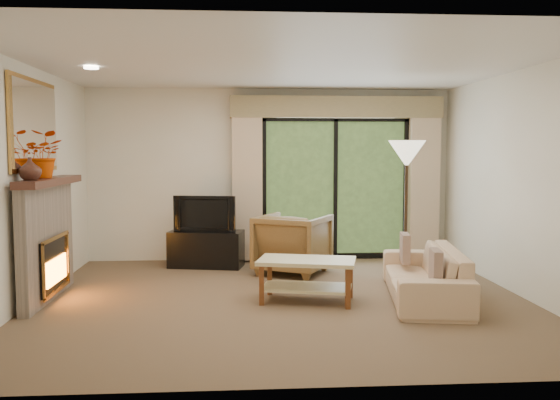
{
  "coord_description": "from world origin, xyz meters",
  "views": [
    {
      "loc": [
        -0.48,
        -6.53,
        1.68
      ],
      "look_at": [
        0.0,
        0.3,
        1.1
      ],
      "focal_mm": 38.0,
      "sensor_mm": 36.0,
      "label": 1
    }
  ],
  "objects": [
    {
      "name": "wall_front",
      "position": [
        0.0,
        -2.5,
        1.3
      ],
      "size": [
        5.0,
        0.0,
        5.0
      ],
      "primitive_type": "plane",
      "rotation": [
        -1.57,
        0.0,
        0.0
      ],
      "color": "white",
      "rests_on": "ground"
    },
    {
      "name": "curtain_left",
      "position": [
        -0.35,
        2.34,
        1.2
      ],
      "size": [
        0.45,
        0.18,
        2.35
      ],
      "primitive_type": "cube",
      "color": "#D1B491",
      "rests_on": "floor"
    },
    {
      "name": "fireplace",
      "position": [
        -2.63,
        0.2,
        0.69
      ],
      "size": [
        0.24,
        1.7,
        1.37
      ],
      "primitive_type": null,
      "color": "gray",
      "rests_on": "floor"
    },
    {
      "name": "sliding_door",
      "position": [
        1.0,
        2.45,
        1.1
      ],
      "size": [
        2.26,
        0.1,
        2.16
      ],
      "primitive_type": null,
      "color": "black",
      "rests_on": "floor"
    },
    {
      "name": "wall_left",
      "position": [
        -2.75,
        0.0,
        1.3
      ],
      "size": [
        0.0,
        5.0,
        5.0
      ],
      "primitive_type": "plane",
      "rotation": [
        1.57,
        0.0,
        1.57
      ],
      "color": "white",
      "rests_on": "ground"
    },
    {
      "name": "pillow_near",
      "position": [
        1.54,
        -0.65,
        0.48
      ],
      "size": [
        0.15,
        0.36,
        0.35
      ],
      "primitive_type": "cube",
      "rotation": [
        0.0,
        0.0,
        -0.16
      ],
      "color": "brown",
      "rests_on": "sofa"
    },
    {
      "name": "media_console",
      "position": [
        -0.95,
        1.95,
        0.26
      ],
      "size": [
        1.11,
        0.66,
        0.52
      ],
      "primitive_type": "cube",
      "rotation": [
        0.0,
        0.0,
        -0.2
      ],
      "color": "black",
      "rests_on": "floor"
    },
    {
      "name": "ceiling",
      "position": [
        0.0,
        0.0,
        2.6
      ],
      "size": [
        5.5,
        5.5,
        0.0
      ],
      "primitive_type": "plane",
      "rotation": [
        3.14,
        0.0,
        0.0
      ],
      "color": "silver",
      "rests_on": "ground"
    },
    {
      "name": "curtain_right",
      "position": [
        2.35,
        2.34,
        1.2
      ],
      "size": [
        0.45,
        0.18,
        2.35
      ],
      "primitive_type": "cube",
      "color": "#D1B491",
      "rests_on": "floor"
    },
    {
      "name": "wall_right",
      "position": [
        2.75,
        0.0,
        1.3
      ],
      "size": [
        0.0,
        5.0,
        5.0
      ],
      "primitive_type": "plane",
      "rotation": [
        1.57,
        0.0,
        -1.57
      ],
      "color": "white",
      "rests_on": "ground"
    },
    {
      "name": "tv",
      "position": [
        -0.95,
        1.95,
        0.78
      ],
      "size": [
        0.9,
        0.29,
        0.52
      ],
      "primitive_type": "imported",
      "rotation": [
        0.0,
        0.0,
        -0.2
      ],
      "color": "black",
      "rests_on": "media_console"
    },
    {
      "name": "wall_back",
      "position": [
        0.0,
        2.5,
        1.3
      ],
      "size": [
        5.0,
        0.0,
        5.0
      ],
      "primitive_type": "plane",
      "rotation": [
        1.57,
        0.0,
        0.0
      ],
      "color": "white",
      "rests_on": "ground"
    },
    {
      "name": "armchair",
      "position": [
        0.25,
        1.41,
        0.41
      ],
      "size": [
        1.19,
        1.2,
        0.82
      ],
      "primitive_type": "imported",
      "rotation": [
        0.0,
        0.0,
        2.65
      ],
      "color": "brown",
      "rests_on": "floor"
    },
    {
      "name": "sofa",
      "position": [
        1.61,
        -0.09,
        0.29
      ],
      "size": [
        1.08,
        2.06,
        0.57
      ],
      "primitive_type": "imported",
      "rotation": [
        0.0,
        0.0,
        -1.73
      ],
      "color": "#D4AE87",
      "rests_on": "floor"
    },
    {
      "name": "pillow_far",
      "position": [
        1.54,
        0.48,
        0.49
      ],
      "size": [
        0.15,
        0.37,
        0.36
      ],
      "primitive_type": "cube",
      "rotation": [
        0.0,
        0.0,
        -0.16
      ],
      "color": "brown",
      "rests_on": "sofa"
    },
    {
      "name": "mirror",
      "position": [
        -2.71,
        0.2,
        1.95
      ],
      "size": [
        0.07,
        1.45,
        1.02
      ],
      "primitive_type": null,
      "color": "#BE8B42",
      "rests_on": "wall_left"
    },
    {
      "name": "branches",
      "position": [
        -2.61,
        0.11,
        1.63
      ],
      "size": [
        0.49,
        0.43,
        0.52
      ],
      "primitive_type": "imported",
      "rotation": [
        0.0,
        0.0,
        -0.05
      ],
      "color": "#CE4305",
      "rests_on": "fireplace"
    },
    {
      "name": "coffee_table",
      "position": [
        0.27,
        -0.11,
        0.24
      ],
      "size": [
        1.17,
        0.81,
        0.48
      ],
      "primitive_type": null,
      "rotation": [
        0.0,
        0.0,
        -0.24
      ],
      "color": "beige",
      "rests_on": "floor"
    },
    {
      "name": "vase",
      "position": [
        -2.61,
        -0.31,
        1.49
      ],
      "size": [
        0.24,
        0.24,
        0.24
      ],
      "primitive_type": "imported",
      "rotation": [
        0.0,
        0.0,
        -0.05
      ],
      "color": "#48271D",
      "rests_on": "fireplace"
    },
    {
      "name": "floor",
      "position": [
        0.0,
        0.0,
        0.0
      ],
      "size": [
        5.5,
        5.5,
        0.0
      ],
      "primitive_type": "plane",
      "color": "brown",
      "rests_on": "ground"
    },
    {
      "name": "floor_lamp",
      "position": [
        1.71,
        1.05,
        0.9
      ],
      "size": [
        0.53,
        0.53,
        1.8
      ],
      "primitive_type": null,
      "rotation": [
        0.0,
        0.0,
        0.11
      ],
      "color": "#EBE3C3",
      "rests_on": "floor"
    },
    {
      "name": "cornice",
      "position": [
        1.0,
        2.36,
        2.32
      ],
      "size": [
        3.2,
        0.24,
        0.32
      ],
      "primitive_type": "cube",
      "color": "#938158",
      "rests_on": "wall_back"
    }
  ]
}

